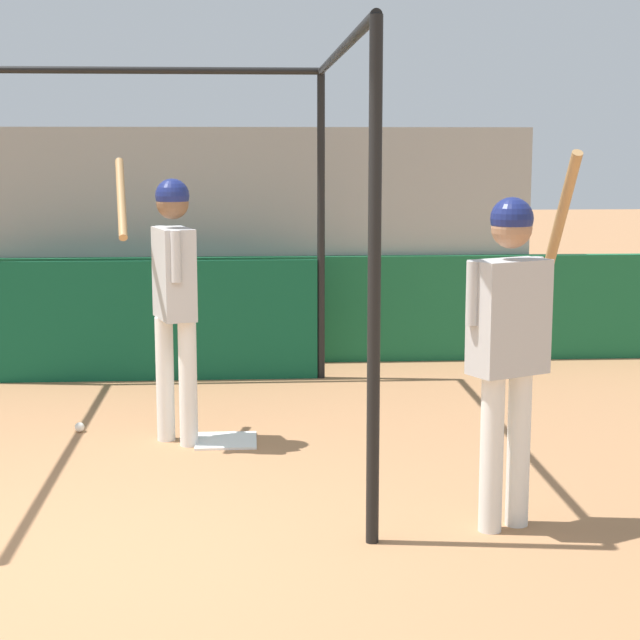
{
  "coord_description": "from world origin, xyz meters",
  "views": [
    {
      "loc": [
        1.01,
        -5.3,
        2.13
      ],
      "look_at": [
        1.45,
        1.3,
        1.04
      ],
      "focal_mm": 60.0,
      "sensor_mm": 36.0,
      "label": 1
    }
  ],
  "objects": [
    {
      "name": "baseball",
      "position": [
        -0.28,
        2.57,
        0.04
      ],
      "size": [
        0.07,
        0.07,
        0.07
      ],
      "color": "white",
      "rests_on": "ground"
    },
    {
      "name": "player_waiting",
      "position": [
        2.43,
        0.37,
        1.13
      ],
      "size": [
        0.61,
        0.61,
        2.11
      ],
      "rotation": [
        0.0,
        0.0,
        0.45
      ],
      "color": "white",
      "rests_on": "ground"
    },
    {
      "name": "home_plate",
      "position": [
        0.83,
        2.23,
        0.01
      ],
      "size": [
        0.44,
        0.44,
        0.02
      ],
      "color": "white",
      "rests_on": "ground"
    },
    {
      "name": "bleacher_section",
      "position": [
        -0.0,
        6.37,
        1.16
      ],
      "size": [
        7.6,
        2.4,
        2.33
      ],
      "color": "#9E9E99",
      "rests_on": "ground"
    },
    {
      "name": "batting_cage",
      "position": [
        0.06,
        3.45,
        1.27
      ],
      "size": [
        3.27,
        4.23,
        2.81
      ],
      "color": "black",
      "rests_on": "ground"
    },
    {
      "name": "ground_plane",
      "position": [
        0.0,
        0.0,
        0.0
      ],
      "size": [
        60.0,
        60.0,
        0.0
      ],
      "primitive_type": "plane",
      "color": "#A8754C"
    },
    {
      "name": "player_batter",
      "position": [
        0.47,
        2.24,
        1.17
      ],
      "size": [
        0.62,
        0.81,
        2.04
      ],
      "rotation": [
        0.0,
        0.0,
        1.88
      ],
      "color": "white",
      "rests_on": "ground"
    },
    {
      "name": "outfield_wall",
      "position": [
        0.0,
        5.11,
        0.53
      ],
      "size": [
        24.0,
        0.12,
        1.05
      ],
      "color": "#196038",
      "rests_on": "ground"
    }
  ]
}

